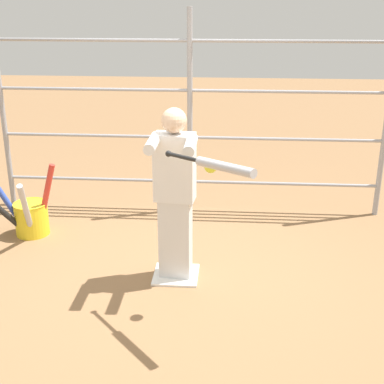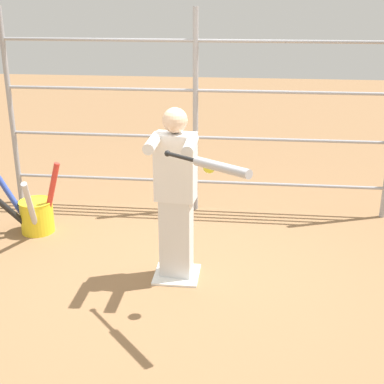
{
  "view_description": "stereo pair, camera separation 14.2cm",
  "coord_description": "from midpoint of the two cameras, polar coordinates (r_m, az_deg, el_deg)",
  "views": [
    {
      "loc": [
        -0.47,
        4.24,
        2.41
      ],
      "look_at": [
        -0.16,
        0.19,
        0.89
      ],
      "focal_mm": 50.0,
      "sensor_mm": 36.0,
      "label": 1
    },
    {
      "loc": [
        -0.61,
        4.22,
        2.41
      ],
      "look_at": [
        -0.16,
        0.19,
        0.89
      ],
      "focal_mm": 50.0,
      "sensor_mm": 36.0,
      "label": 2
    }
  ],
  "objects": [
    {
      "name": "softball_in_flight",
      "position": [
        3.95,
        0.98,
        2.71
      ],
      "size": [
        0.1,
        0.1,
        0.1
      ],
      "color": "yellow"
    },
    {
      "name": "baseball_bat_swinging",
      "position": [
        3.61,
        1.57,
        2.87
      ],
      "size": [
        0.66,
        0.68,
        0.12
      ],
      "color": "black"
    },
    {
      "name": "batter",
      "position": [
        4.53,
        -2.76,
        0.16
      ],
      "size": [
        0.39,
        0.54,
        1.54
      ],
      "color": "silver",
      "rests_on": "ground"
    },
    {
      "name": "ground_plane",
      "position": [
        4.9,
        -2.57,
        -8.92
      ],
      "size": [
        24.0,
        24.0,
        0.0
      ],
      "primitive_type": "plane",
      "color": "olive"
    },
    {
      "name": "fence_backstop",
      "position": [
        5.99,
        -0.92,
        8.29
      ],
      "size": [
        4.34,
        0.06,
        2.27
      ],
      "color": "#939399",
      "rests_on": "ground"
    },
    {
      "name": "bat_bucket",
      "position": [
        5.85,
        -17.71,
        -2.35
      ],
      "size": [
        0.82,
        0.67,
        0.86
      ],
      "color": "yellow",
      "rests_on": "ground"
    },
    {
      "name": "home_plate",
      "position": [
        4.89,
        -2.57,
        -8.82
      ],
      "size": [
        0.4,
        0.4,
        0.02
      ],
      "color": "white",
      "rests_on": "ground"
    }
  ]
}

